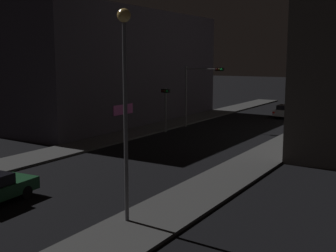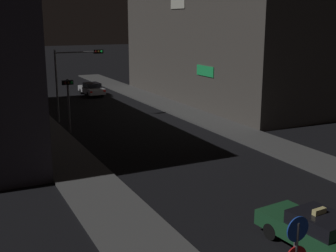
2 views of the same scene
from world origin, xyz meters
name	(u,v)px [view 2 (image 2 of 2)]	position (x,y,z in m)	size (l,w,h in m)	color
sidewalk_left	(45,134)	(-6.47, 31.24, 0.07)	(3.10, 66.47, 0.15)	#4C4C4C
sidewalk_right	(199,117)	(6.47, 31.24, 0.07)	(3.10, 66.47, 0.15)	#4C4C4C
taxi	(316,231)	(-0.97, 10.23, 0.74)	(2.19, 4.59, 1.62)	#1E512D
far_car	(92,89)	(1.66, 46.73, 0.73)	(1.91, 4.49, 1.42)	#B7B7BC
traffic_light_overhead	(74,70)	(-3.24, 34.87, 4.20)	(4.04, 0.41, 5.89)	slate
traffic_light_left_kerb	(68,95)	(-4.67, 31.15, 2.84)	(0.80, 0.42, 3.99)	slate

